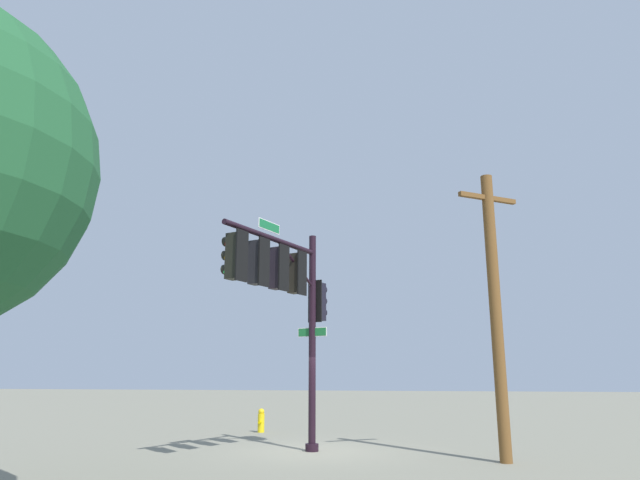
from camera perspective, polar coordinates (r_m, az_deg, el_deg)
name	(u,v)px	position (r m, az deg, el deg)	size (l,w,h in m)	color
ground_plane	(312,451)	(16.44, -0.82, -20.41)	(120.00, 120.00, 0.00)	gray
signal_pole_assembly	(285,287)	(15.31, -3.50, -4.71)	(4.54, 2.00, 6.01)	black
utility_pole	(495,307)	(14.96, 17.15, -6.40)	(1.12, 1.55, 7.12)	brown
fire_hydrant	(261,420)	(21.68, -5.92, -17.54)	(0.33, 0.24, 0.83)	yellow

